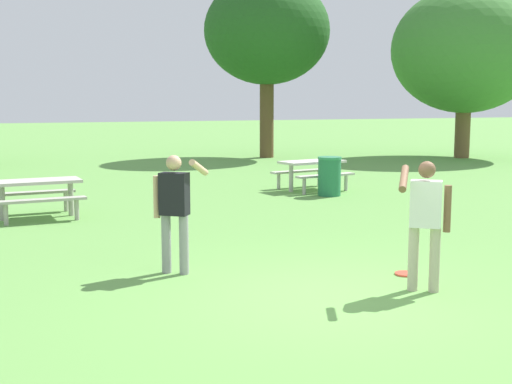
{
  "coord_description": "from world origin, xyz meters",
  "views": [
    {
      "loc": [
        -3.48,
        -7.28,
        2.42
      ],
      "look_at": [
        -0.13,
        2.37,
        1.0
      ],
      "focal_mm": 48.13,
      "sensor_mm": 36.0,
      "label": 1
    }
  ],
  "objects": [
    {
      "name": "ground_plane",
      "position": [
        0.0,
        0.0,
        0.0
      ],
      "size": [
        120.0,
        120.0,
        0.0
      ],
      "primitive_type": "plane",
      "color": "#609947"
    },
    {
      "name": "person_thrower",
      "position": [
        -1.5,
        1.82,
        0.96
      ],
      "size": [
        0.83,
        0.54,
        1.64
      ],
      "color": "gray",
      "rests_on": "ground"
    },
    {
      "name": "person_catcher",
      "position": [
        1.24,
        -0.08,
        0.96
      ],
      "size": [
        0.83,
        0.54,
        1.64
      ],
      "color": "#B7AD93",
      "rests_on": "ground"
    },
    {
      "name": "frisbee",
      "position": [
        1.47,
        0.7,
        0.01
      ],
      "size": [
        0.3,
        0.3,
        0.03
      ],
      "primitive_type": "cylinder",
      "color": "#E04733",
      "rests_on": "ground"
    },
    {
      "name": "picnic_table_near",
      "position": [
        -3.17,
        7.03,
        0.56
      ],
      "size": [
        1.85,
        1.6,
        0.77
      ],
      "color": "#B2ADA3",
      "rests_on": "ground"
    },
    {
      "name": "picnic_table_far",
      "position": [
        3.75,
        9.05,
        0.56
      ],
      "size": [
        1.96,
        1.75,
        0.77
      ],
      "color": "beige",
      "rests_on": "ground"
    },
    {
      "name": "trash_can_beside_table",
      "position": [
        3.73,
        7.95,
        0.48
      ],
      "size": [
        0.59,
        0.59,
        0.96
      ],
      "color": "#237047",
      "rests_on": "ground"
    },
    {
      "name": "tree_far_right",
      "position": [
        5.96,
        18.57,
        4.96
      ],
      "size": [
        4.95,
        4.95,
        7.09
      ],
      "color": "brown",
      "rests_on": "ground"
    },
    {
      "name": "tree_slender_mid",
      "position": [
        13.3,
        15.89,
        4.23
      ],
      "size": [
        5.81,
        5.81,
        6.71
      ],
      "color": "brown",
      "rests_on": "ground"
    }
  ]
}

